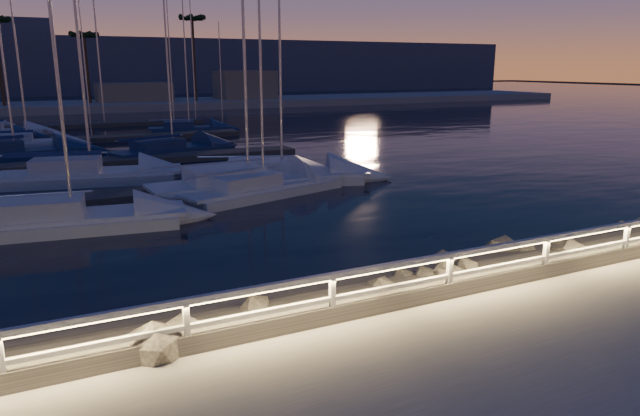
# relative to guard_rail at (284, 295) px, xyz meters

# --- Properties ---
(ground) EXTENTS (400.00, 400.00, 0.00)m
(ground) POSITION_rel_guard_rail_xyz_m (0.07, 0.00, -0.77)
(ground) COLOR #ACA69C
(ground) RESTS_ON ground
(harbor_water) EXTENTS (400.00, 440.00, 0.60)m
(harbor_water) POSITION_rel_guard_rail_xyz_m (0.07, 31.22, -1.74)
(harbor_water) COLOR black
(harbor_water) RESTS_ON ground
(guard_rail) EXTENTS (44.11, 0.12, 1.06)m
(guard_rail) POSITION_rel_guard_rail_xyz_m (0.00, 0.00, 0.00)
(guard_rail) COLOR silver
(guard_rail) RESTS_ON ground
(riprap) EXTENTS (36.95, 2.95, 1.44)m
(riprap) POSITION_rel_guard_rail_xyz_m (3.28, 1.18, -0.92)
(riprap) COLOR slate
(riprap) RESTS_ON ground
(floating_docks) EXTENTS (22.00, 36.00, 0.40)m
(floating_docks) POSITION_rel_guard_rail_xyz_m (0.07, 32.50, -1.17)
(floating_docks) COLOR #584F49
(floating_docks) RESTS_ON ground
(far_shore) EXTENTS (160.00, 14.00, 5.20)m
(far_shore) POSITION_rel_guard_rail_xyz_m (-0.06, 74.05, -0.48)
(far_shore) COLOR #ACA69C
(far_shore) RESTS_ON ground
(palm_center) EXTENTS (3.00, 3.00, 9.70)m
(palm_center) POSITION_rel_guard_rail_xyz_m (2.07, 73.00, 8.01)
(palm_center) COLOR brown
(palm_center) RESTS_ON ground
(palm_right) EXTENTS (3.00, 3.00, 12.20)m
(palm_right) POSITION_rel_guard_rail_xyz_m (16.07, 72.00, 10.26)
(palm_right) COLOR brown
(palm_right) RESTS_ON ground
(sailboat_b) EXTENTS (8.10, 3.37, 13.40)m
(sailboat_b) POSITION_rel_guard_rail_xyz_m (-3.52, 12.03, -0.93)
(sailboat_b) COLOR silver
(sailboat_b) RESTS_ON ground
(sailboat_c) EXTENTS (9.37, 3.38, 15.60)m
(sailboat_c) POSITION_rel_guard_rail_xyz_m (4.24, 15.38, -0.91)
(sailboat_c) COLOR silver
(sailboat_c) RESTS_ON ground
(sailboat_d) EXTENTS (8.50, 4.65, 13.87)m
(sailboat_d) POSITION_rel_guard_rail_xyz_m (4.68, 14.36, -0.96)
(sailboat_d) COLOR silver
(sailboat_d) RESTS_ON ground
(sailboat_f) EXTENTS (9.07, 4.31, 14.92)m
(sailboat_f) POSITION_rel_guard_rail_xyz_m (-2.21, 20.89, -0.90)
(sailboat_f) COLOR silver
(sailboat_f) RESTS_ON ground
(sailboat_g) EXTENTS (9.13, 3.86, 15.03)m
(sailboat_g) POSITION_rel_guard_rail_xyz_m (-5.92, 30.81, -0.92)
(sailboat_g) COLOR navy
(sailboat_g) RESTS_ON ground
(sailboat_h) EXTENTS (9.02, 5.41, 14.78)m
(sailboat_h) POSITION_rel_guard_rail_xyz_m (6.58, 16.97, -0.94)
(sailboat_h) COLOR silver
(sailboat_h) RESTS_ON ground
(sailboat_j) EXTENTS (6.73, 2.36, 11.29)m
(sailboat_j) POSITION_rel_guard_rail_xyz_m (-5.21, 36.63, -0.98)
(sailboat_j) COLOR silver
(sailboat_j) RESTS_ON ground
(sailboat_k) EXTENTS (7.26, 3.07, 11.96)m
(sailboat_k) POSITION_rel_guard_rail_xyz_m (7.64, 41.36, -0.98)
(sailboat_k) COLOR navy
(sailboat_k) RESTS_ON ground
(sailboat_l) EXTENTS (8.69, 5.29, 14.26)m
(sailboat_l) POSITION_rel_guard_rail_xyz_m (3.48, 28.37, -0.95)
(sailboat_l) COLOR navy
(sailboat_l) RESTS_ON ground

